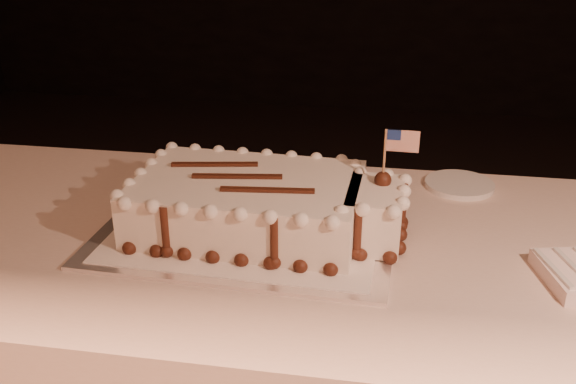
# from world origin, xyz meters

# --- Properties ---
(cake_board) EXTENTS (0.60, 0.46, 0.01)m
(cake_board) POSITION_xyz_m (-0.24, 0.61, 0.75)
(cake_board) COLOR white
(cake_board) RESTS_ON banquet_table
(doily) EXTENTS (0.53, 0.41, 0.00)m
(doily) POSITION_xyz_m (-0.24, 0.61, 0.76)
(doily) COLOR white
(doily) RESTS_ON cake_board
(sheet_cake) EXTENTS (0.56, 0.33, 0.22)m
(sheet_cake) POSITION_xyz_m (-0.21, 0.61, 0.81)
(sheet_cake) COLOR white
(sheet_cake) RESTS_ON doily
(side_plate) EXTENTS (0.16, 0.16, 0.01)m
(side_plate) POSITION_xyz_m (0.19, 0.91, 0.76)
(side_plate) COLOR white
(side_plate) RESTS_ON banquet_table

